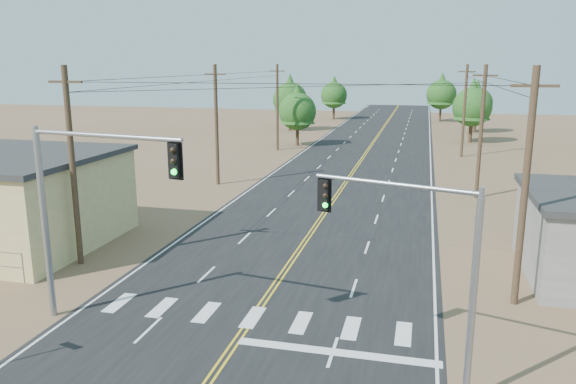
% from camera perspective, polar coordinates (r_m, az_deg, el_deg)
% --- Properties ---
extents(road, '(15.00, 200.00, 0.02)m').
position_cam_1_polar(road, '(43.72, 4.94, -0.41)').
color(road, black).
rests_on(road, ground).
extents(utility_pole_left_near, '(1.80, 0.30, 10.00)m').
position_cam_1_polar(utility_pole_left_near, '(29.79, -21.04, 2.52)').
color(utility_pole_left_near, '#4C3826').
rests_on(utility_pole_left_near, ground).
extents(utility_pole_left_mid, '(1.80, 0.30, 10.00)m').
position_cam_1_polar(utility_pole_left_mid, '(47.44, -7.28, 6.85)').
color(utility_pole_left_mid, '#4C3826').
rests_on(utility_pole_left_mid, ground).
extents(utility_pole_left_far, '(1.80, 0.30, 10.00)m').
position_cam_1_polar(utility_pole_left_far, '(66.44, -1.09, 8.66)').
color(utility_pole_left_far, '#4C3826').
rests_on(utility_pole_left_far, ground).
extents(utility_pole_right_near, '(1.80, 0.30, 10.00)m').
position_cam_1_polar(utility_pole_right_near, '(24.93, 22.95, 0.46)').
color(utility_pole_right_near, '#4C3826').
rests_on(utility_pole_right_near, ground).
extents(utility_pole_right_mid, '(1.80, 0.30, 10.00)m').
position_cam_1_polar(utility_pole_right_mid, '(44.54, 19.02, 5.86)').
color(utility_pole_right_mid, '#4C3826').
rests_on(utility_pole_right_mid, ground).
extents(utility_pole_right_far, '(1.80, 0.30, 10.00)m').
position_cam_1_polar(utility_pole_right_far, '(64.40, 17.48, 7.94)').
color(utility_pole_right_far, '#4C3826').
rests_on(utility_pole_right_far, ground).
extents(signal_mast_left, '(6.61, 1.42, 7.75)m').
position_cam_1_polar(signal_mast_left, '(22.47, -20.37, -0.22)').
color(signal_mast_left, gray).
rests_on(signal_mast_left, ground).
extents(signal_mast_right, '(5.08, 1.74, 6.68)m').
position_cam_1_polar(signal_mast_right, '(17.43, 13.74, -6.06)').
color(signal_mast_right, gray).
rests_on(signal_mast_right, ground).
extents(tree_left_near, '(4.65, 4.65, 7.75)m').
position_cam_1_polar(tree_left_near, '(70.05, 0.97, 8.57)').
color(tree_left_near, '#3F2D1E').
rests_on(tree_left_near, ground).
extents(tree_left_mid, '(5.17, 5.17, 8.62)m').
position_cam_1_polar(tree_left_mid, '(86.12, 0.20, 9.74)').
color(tree_left_mid, '#3F2D1E').
rests_on(tree_left_mid, ground).
extents(tree_left_far, '(4.79, 4.79, 7.98)m').
position_cam_1_polar(tree_left_far, '(104.44, 4.70, 10.05)').
color(tree_left_far, '#3F2D1E').
rests_on(tree_left_far, ground).
extents(tree_right_near, '(4.98, 4.98, 8.30)m').
position_cam_1_polar(tree_right_near, '(76.62, 18.24, 8.56)').
color(tree_right_near, '#3F2D1E').
rests_on(tree_right_near, ground).
extents(tree_right_mid, '(4.68, 4.68, 7.81)m').
position_cam_1_polar(tree_right_mid, '(88.32, 18.61, 8.84)').
color(tree_right_mid, '#3F2D1E').
rests_on(tree_right_mid, ground).
extents(tree_right_far, '(5.15, 5.15, 8.58)m').
position_cam_1_polar(tree_right_far, '(103.34, 15.34, 9.81)').
color(tree_right_far, '#3F2D1E').
rests_on(tree_right_far, ground).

